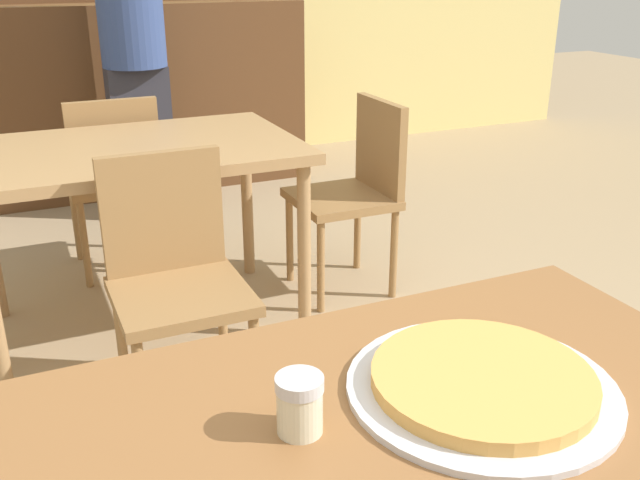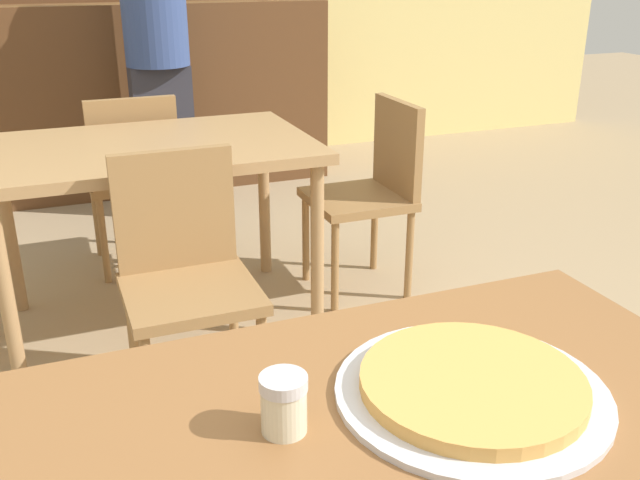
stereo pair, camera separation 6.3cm
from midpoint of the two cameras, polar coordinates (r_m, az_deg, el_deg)
dining_table_far at (r=2.72m, az=-12.78°, el=5.94°), size 1.19×0.78×0.74m
bar_counter at (r=4.63m, az=-15.71°, el=10.85°), size 2.60×0.56×1.12m
chair_far_side_front at (r=2.25m, az=-10.00°, el=-2.07°), size 0.40×0.40×0.82m
chair_far_side_back at (r=3.31m, az=-14.15°, el=5.36°), size 0.40×0.40×0.82m
chair_far_side_right at (r=3.04m, az=4.90°, el=4.51°), size 0.40×0.40×0.82m
pizza_tray at (r=1.18m, az=13.58°, el=-11.37°), size 0.43×0.43×0.04m
cheese_shaker at (r=1.06m, az=-1.18°, el=-12.96°), size 0.07×0.07×0.09m
person_standing at (r=4.03m, az=-12.49°, el=15.08°), size 0.34×0.34×1.73m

